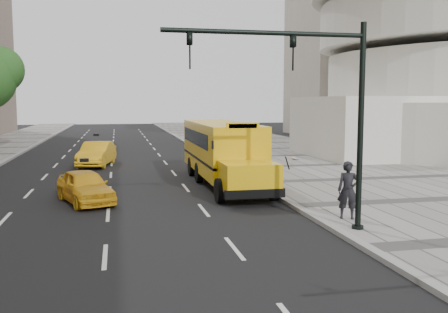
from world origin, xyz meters
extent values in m
plane|color=black|center=(0.00, 0.00, 0.00)|extent=(140.00, 140.00, 0.00)
cube|color=gray|center=(12.00, 0.00, 0.07)|extent=(12.00, 140.00, 0.15)
cube|color=gray|center=(6.00, 0.00, 0.07)|extent=(0.30, 140.00, 0.15)
cube|color=silver|center=(17.00, 10.00, 2.20)|extent=(8.00, 10.00, 4.40)
sphere|color=#21501A|center=(-9.24, 18.27, 6.49)|extent=(3.54, 3.54, 3.54)
cube|color=#EAB20D|center=(4.50, 1.41, 1.77)|extent=(2.50, 9.00, 2.45)
cube|color=#EAB20D|center=(4.50, -4.09, 1.10)|extent=(2.20, 2.00, 1.10)
cube|color=black|center=(4.50, -4.97, 0.55)|extent=(2.38, 0.25, 0.35)
cube|color=black|center=(4.50, 1.41, 1.25)|extent=(2.52, 9.00, 0.12)
cube|color=black|center=(4.50, -3.03, 2.25)|extent=(2.05, 0.10, 0.90)
cube|color=black|center=(4.50, 1.91, 2.25)|extent=(2.52, 7.50, 0.70)
cube|color=#EAB20D|center=(4.50, -3.04, 3.05)|extent=(1.40, 0.12, 0.28)
ellipsoid|color=silver|center=(6.02, -5.49, 1.90)|extent=(0.32, 0.32, 0.14)
cylinder|color=black|center=(5.78, -5.27, 1.70)|extent=(0.36, 0.47, 0.58)
cylinder|color=black|center=(3.37, -3.79, 0.50)|extent=(0.30, 1.00, 1.00)
cylinder|color=black|center=(5.63, -3.79, 0.50)|extent=(0.30, 1.00, 1.00)
cylinder|color=black|center=(3.37, 1.41, 0.50)|extent=(0.30, 1.00, 1.00)
cylinder|color=black|center=(5.63, 1.41, 0.50)|extent=(0.30, 1.00, 1.00)
cylinder|color=black|center=(3.37, 3.91, 0.50)|extent=(0.30, 1.00, 1.00)
cylinder|color=black|center=(5.63, 3.91, 0.50)|extent=(0.30, 1.00, 1.00)
imported|color=gold|center=(-1.92, -2.63, 0.67)|extent=(2.81, 4.24, 1.34)
imported|color=gold|center=(-1.90, 9.24, 0.76)|extent=(2.44, 4.84, 1.52)
imported|color=black|center=(6.90, -7.95, 1.12)|extent=(0.83, 0.69, 1.93)
cylinder|color=black|center=(6.60, -9.25, 3.20)|extent=(0.18, 0.18, 6.40)
cylinder|color=black|center=(6.60, -9.25, 0.12)|extent=(0.36, 0.36, 0.25)
cylinder|color=black|center=(3.60, -9.25, 6.00)|extent=(6.00, 0.14, 0.14)
imported|color=black|center=(4.40, -9.25, 5.45)|extent=(0.16, 0.20, 1.00)
imported|color=black|center=(1.40, -9.25, 5.45)|extent=(0.16, 0.20, 1.00)
camera|label=1|loc=(-0.62, -23.12, 4.06)|focal=40.00mm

